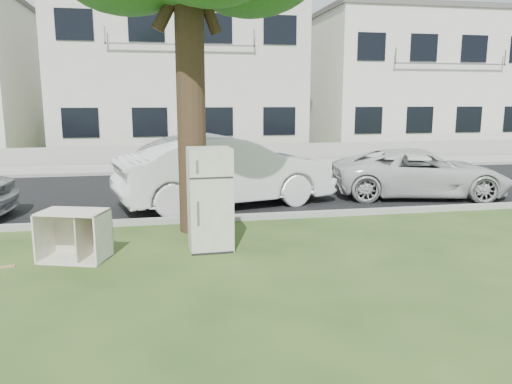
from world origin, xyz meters
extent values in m
plane|color=#264518|center=(0.00, 0.00, 0.00)|extent=(120.00, 120.00, 0.00)
cube|color=black|center=(0.00, 6.00, 0.01)|extent=(120.00, 7.00, 0.01)
cube|color=gray|center=(0.00, 2.45, 0.00)|extent=(120.00, 0.18, 0.12)
cube|color=gray|center=(0.00, 9.55, 0.00)|extent=(120.00, 0.18, 0.12)
cube|color=gray|center=(0.00, 11.00, 0.01)|extent=(120.00, 2.80, 0.01)
cube|color=gray|center=(0.00, 12.60, 0.35)|extent=(120.00, 0.15, 0.70)
cylinder|color=black|center=(-0.40, 1.80, 2.60)|extent=(0.54, 0.54, 5.20)
cube|color=silver|center=(0.00, 17.50, 3.60)|extent=(11.00, 8.00, 7.20)
cube|color=white|center=(12.00, 17.50, 3.30)|extent=(10.00, 8.00, 6.60)
cube|color=#595451|center=(12.00, 17.50, 6.72)|extent=(10.20, 8.16, 0.24)
cube|color=silver|center=(-0.20, 0.52, 0.87)|extent=(0.74, 0.69, 1.74)
cube|color=white|center=(-2.40, 0.33, 0.40)|extent=(1.18, 0.94, 0.81)
cube|color=#A38655|center=(-2.65, 0.59, 0.01)|extent=(0.87, 0.34, 0.02)
cube|color=#A4845B|center=(-2.65, 0.64, 0.01)|extent=(0.24, 0.83, 0.02)
imported|color=silver|center=(0.52, 3.99, 0.85)|extent=(5.45, 2.98, 1.70)
imported|color=silver|center=(5.69, 4.17, 0.63)|extent=(4.87, 2.99, 1.26)
camera|label=1|loc=(-1.00, -7.76, 2.54)|focal=35.00mm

